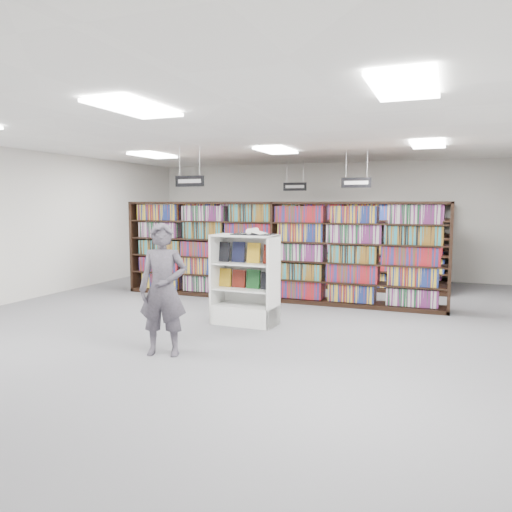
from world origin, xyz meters
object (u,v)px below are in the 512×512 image
(open_book, at_px, (253,233))
(shopper, at_px, (163,289))
(endcap_display, at_px, (246,295))
(bookshelf_row_near, at_px, (276,251))

(open_book, xyz_separation_m, shopper, (-0.50, -2.07, -0.66))
(endcap_display, height_order, open_book, open_book)
(bookshelf_row_near, xyz_separation_m, endcap_display, (0.22, -2.19, -0.55))
(endcap_display, relative_size, open_book, 2.21)
(open_book, height_order, shopper, shopper)
(bookshelf_row_near, bearing_deg, endcap_display, -84.37)
(shopper, bearing_deg, endcap_display, 64.06)
(endcap_display, bearing_deg, open_book, 9.75)
(bookshelf_row_near, distance_m, endcap_display, 2.27)
(endcap_display, xyz_separation_m, open_book, (0.13, 0.02, 1.07))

